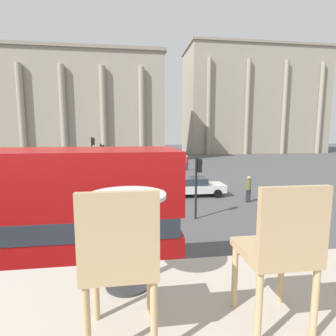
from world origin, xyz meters
TOP-DOWN VIEW (x-y plane):
  - cafe_dining_table at (1.08, -0.35)m, footprint 0.60×0.60m
  - cafe_chair_0 at (1.05, -0.96)m, footprint 0.40×0.40m
  - cafe_chair_1 at (1.97, -0.96)m, footprint 0.40×0.40m
  - plaza_building_left at (-11.62, 43.91)m, footprint 36.48×11.33m
  - plaza_building_right at (29.77, 57.96)m, footprint 32.32×13.33m
  - traffic_light_near at (4.51, 10.87)m, footprint 0.42×0.24m
  - traffic_light_mid at (-1.16, 18.12)m, footprint 0.42×0.24m
  - traffic_light_far at (-2.69, 24.10)m, footprint 0.42×0.24m
  - car_black at (0.70, 29.90)m, footprint 4.20×1.93m
  - car_white at (5.61, 15.97)m, footprint 4.20×1.93m
  - pedestrian_red at (7.78, 28.97)m, footprint 0.32×0.32m
  - pedestrian_olive at (8.67, 13.67)m, footprint 0.32×0.32m

SIDE VIEW (x-z plane):
  - car_black at x=0.70m, z-range 0.02..1.37m
  - car_white at x=5.61m, z-range 0.02..1.37m
  - pedestrian_olive at x=8.67m, z-range 0.14..1.89m
  - pedestrian_red at x=7.78m, z-range 0.15..1.97m
  - traffic_light_near at x=4.51m, z-range 0.53..3.84m
  - traffic_light_mid at x=-1.16m, z-range 0.58..4.32m
  - traffic_light_far at x=-2.69m, z-range 0.62..4.80m
  - cafe_chair_0 at x=1.05m, z-range 3.42..4.33m
  - cafe_chair_1 at x=1.97m, z-range 3.42..4.33m
  - cafe_dining_table at x=1.08m, z-range 3.53..4.26m
  - plaza_building_left at x=-11.62m, z-range 0.00..17.33m
  - plaza_building_right at x=29.77m, z-range 0.00..23.70m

